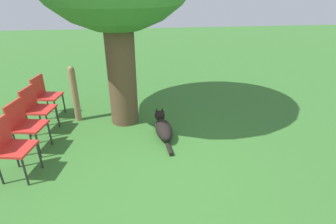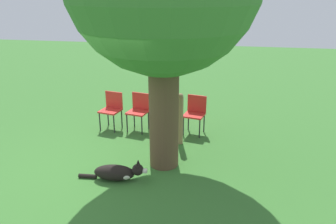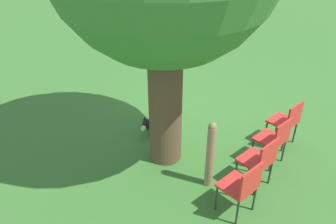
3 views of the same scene
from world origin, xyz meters
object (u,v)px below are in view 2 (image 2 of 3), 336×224
Objects in this scene: red_chair_1 at (139,109)px; red_chair_0 at (112,107)px; dog at (118,172)px; red_chair_2 at (167,110)px; red_chair_3 at (195,111)px; fence_post at (180,119)px.

red_chair_0 is at bearing -76.39° from red_chair_1.
red_chair_2 reaches higher than dog.
red_chair_3 is (-0.08, 1.96, 0.00)m from red_chair_0.
fence_post reaches higher than dog.
dog is 2.27m from red_chair_1.
red_chair_2 is at bearing 103.61° from red_chair_0.
dog is at bearing -26.96° from fence_post.
dog is 1.41× the size of red_chair_0.
red_chair_0 is 1.00× the size of red_chair_2.
red_chair_0 is 0.65m from red_chair_1.
red_chair_0 is (-0.56, -1.71, -0.05)m from fence_post.
fence_post reaches higher than red_chair_1.
fence_post is at bearing 83.22° from red_chair_0.
dog is 2.55m from red_chair_3.
red_chair_1 is at bearing 103.61° from red_chair_0.
red_chair_1 is (-2.22, -0.22, 0.37)m from dog.
fence_post reaches higher than red_chair_0.
red_chair_0 is 1.96m from red_chair_3.
dog is at bearing 33.01° from red_chair_0.
red_chair_1 is (-0.03, 0.65, 0.00)m from red_chair_0.
red_chair_1 is at bearing -119.01° from fence_post.
red_chair_1 is at bearing -76.39° from red_chair_3.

